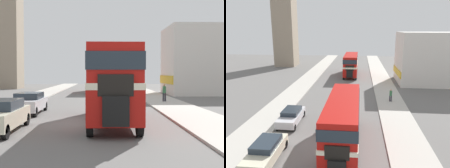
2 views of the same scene
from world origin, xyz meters
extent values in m
plane|color=slate|center=(0.00, 0.00, 0.00)|extent=(120.00, 120.00, 0.00)
cube|color=#B7B2A8|center=(6.75, 0.00, 0.06)|extent=(3.50, 120.00, 0.12)
cube|color=#B2140F|center=(1.56, 0.26, 1.29)|extent=(2.43, 9.40, 1.54)
cube|color=beige|center=(1.56, 0.26, 2.19)|extent=(2.45, 9.45, 0.28)
cube|color=#B2140F|center=(1.56, 0.26, 3.17)|extent=(2.38, 9.21, 1.68)
cube|color=#232D38|center=(1.56, 0.26, 3.26)|extent=(2.45, 9.30, 0.76)
cube|color=black|center=(1.56, -4.54, 1.21)|extent=(1.09, 0.20, 1.23)
cube|color=black|center=(1.56, -4.40, 2.25)|extent=(1.46, 0.12, 0.89)
cylinder|color=black|center=(0.48, -3.57, 0.54)|extent=(0.28, 1.09, 1.09)
cylinder|color=black|center=(2.63, -3.57, 0.54)|extent=(0.28, 1.09, 1.09)
cylinder|color=black|center=(0.48, 3.98, 0.54)|extent=(0.28, 1.09, 1.09)
cylinder|color=black|center=(2.63, 3.98, 0.54)|extent=(0.28, 1.09, 1.09)
cube|color=#B2140F|center=(0.95, 27.99, 1.32)|extent=(2.55, 10.18, 1.61)
cube|color=beige|center=(0.95, 27.99, 2.27)|extent=(2.57, 10.23, 0.29)
cube|color=#B2140F|center=(0.95, 27.99, 3.29)|extent=(2.50, 9.97, 1.75)
cube|color=#232D38|center=(0.95, 27.99, 3.38)|extent=(2.57, 10.07, 0.79)
cube|color=black|center=(0.95, 22.80, 1.24)|extent=(1.15, 0.20, 1.29)
cube|color=black|center=(0.95, 22.94, 2.33)|extent=(1.53, 0.12, 0.94)
cylinder|color=black|center=(-0.19, 23.77, 0.54)|extent=(0.28, 1.09, 1.09)
cylinder|color=black|center=(2.08, 23.77, 0.54)|extent=(0.28, 1.09, 1.09)
cylinder|color=black|center=(-0.19, 32.10, 0.54)|extent=(0.28, 1.09, 1.09)
cylinder|color=black|center=(2.08, 32.10, 0.54)|extent=(0.28, 1.09, 1.09)
cube|color=beige|center=(-3.75, -2.29, 0.66)|extent=(1.77, 4.50, 0.74)
cube|color=#232D38|center=(-3.75, -2.11, 1.26)|extent=(1.56, 2.34, 0.45)
cylinder|color=black|center=(-2.96, -4.09, 0.32)|extent=(0.20, 0.64, 0.64)
cylinder|color=black|center=(-2.96, -0.48, 0.32)|extent=(0.20, 0.64, 0.64)
cube|color=silver|center=(-3.93, 4.17, 0.64)|extent=(1.77, 4.36, 0.71)
cube|color=#232D38|center=(-3.93, 4.35, 1.20)|extent=(1.56, 2.27, 0.42)
cylinder|color=black|center=(-4.72, 2.44, 0.32)|extent=(0.20, 0.64, 0.64)
cylinder|color=black|center=(-3.15, 2.44, 0.32)|extent=(0.20, 0.64, 0.64)
cylinder|color=black|center=(-4.72, 5.91, 0.32)|extent=(0.20, 0.64, 0.64)
cylinder|color=black|center=(-3.15, 5.91, 0.32)|extent=(0.20, 0.64, 0.64)
cylinder|color=#282833|center=(6.66, 11.60, 0.51)|extent=(0.15, 0.15, 0.78)
cylinder|color=#282833|center=(6.84, 11.60, 0.51)|extent=(0.15, 0.15, 0.78)
cylinder|color=#336B42|center=(6.75, 11.60, 1.21)|extent=(0.32, 0.32, 0.62)
sphere|color=tan|center=(6.75, 11.60, 1.62)|extent=(0.21, 0.21, 0.21)
cube|color=gray|center=(-15.74, 38.24, 11.50)|extent=(4.91, 4.91, 23.00)
cube|color=gold|center=(9.23, 22.89, 1.89)|extent=(0.12, 7.75, 1.03)
camera|label=1|loc=(1.01, -16.92, 2.75)|focal=50.00mm
camera|label=2|loc=(2.74, -15.51, 9.21)|focal=35.00mm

